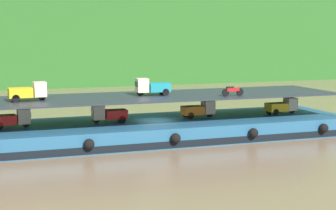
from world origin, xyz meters
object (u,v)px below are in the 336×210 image
object	(u,v)px
mini_truck_upper_stern	(28,92)
motorcycle_upper_port	(233,91)
mini_truck_lower_stern	(12,119)
mini_truck_upper_mid	(152,87)
mini_truck_lower_fore	(282,106)
mini_truck_lower_aft	(109,114)
mini_truck_lower_mid	(199,109)
cargo_barge	(156,130)

from	to	relation	value
mini_truck_upper_stern	motorcycle_upper_port	size ratio (longest dim) A/B	1.46
mini_truck_lower_stern	mini_truck_upper_mid	size ratio (longest dim) A/B	1.00
mini_truck_lower_fore	mini_truck_upper_stern	xyz separation A→B (m)	(-21.32, 0.22, 2.00)
mini_truck_lower_aft	mini_truck_lower_fore	xyz separation A→B (m)	(15.21, -0.61, 0.00)
mini_truck_lower_aft	mini_truck_upper_stern	size ratio (longest dim) A/B	1.00
mini_truck_lower_mid	motorcycle_upper_port	distance (m)	3.59
cargo_barge	mini_truck_lower_mid	xyz separation A→B (m)	(3.83, 0.29, 1.44)
mini_truck_lower_mid	mini_truck_upper_mid	world-z (taller)	mini_truck_upper_mid
mini_truck_lower_stern	mini_truck_upper_mid	distance (m)	11.10
mini_truck_lower_aft	mini_truck_lower_fore	size ratio (longest dim) A/B	1.00
mini_truck_lower_aft	mini_truck_lower_mid	size ratio (longest dim) A/B	1.00
mini_truck_lower_stern	mini_truck_upper_mid	bearing A→B (deg)	0.63
mini_truck_lower_aft	mini_truck_lower_mid	xyz separation A→B (m)	(7.63, -0.03, 0.00)
mini_truck_lower_stern	mini_truck_lower_aft	world-z (taller)	same
mini_truck_lower_fore	mini_truck_upper_stern	world-z (taller)	mini_truck_upper_stern
mini_truck_upper_mid	mini_truck_lower_fore	bearing A→B (deg)	-3.18
cargo_barge	mini_truck_lower_aft	size ratio (longest dim) A/B	11.54
cargo_barge	mini_truck_lower_fore	bearing A→B (deg)	-1.42
mini_truck_lower_aft	mini_truck_upper_mid	distance (m)	4.11
cargo_barge	mini_truck_lower_mid	world-z (taller)	mini_truck_lower_mid
cargo_barge	mini_truck_lower_fore	world-z (taller)	mini_truck_lower_fore
cargo_barge	mini_truck_upper_stern	world-z (taller)	mini_truck_upper_stern
cargo_barge	mini_truck_upper_mid	bearing A→B (deg)	119.32
mini_truck_upper_mid	mini_truck_lower_stern	bearing A→B (deg)	-179.37
mini_truck_upper_stern	mini_truck_upper_mid	world-z (taller)	same
cargo_barge	mini_truck_lower_stern	world-z (taller)	mini_truck_lower_stern
mini_truck_upper_mid	mini_truck_lower_mid	bearing A→B (deg)	-1.02
mini_truck_upper_mid	motorcycle_upper_port	bearing A→B (deg)	-24.44
mini_truck_lower_stern	mini_truck_upper_mid	world-z (taller)	mini_truck_upper_mid
mini_truck_lower_mid	motorcycle_upper_port	bearing A→B (deg)	-55.16
mini_truck_lower_mid	mini_truck_lower_aft	bearing A→B (deg)	179.74
cargo_barge	mini_truck_lower_aft	distance (m)	4.08
mini_truck_lower_mid	mini_truck_upper_mid	size ratio (longest dim) A/B	0.99
mini_truck_lower_mid	mini_truck_upper_stern	world-z (taller)	mini_truck_upper_stern
mini_truck_lower_mid	cargo_barge	bearing A→B (deg)	-175.65
mini_truck_lower_mid	motorcycle_upper_port	xyz separation A→B (m)	(1.80, -2.58, 1.74)
mini_truck_lower_stern	mini_truck_upper_mid	xyz separation A→B (m)	(10.91, 0.12, 2.00)
mini_truck_lower_aft	mini_truck_upper_mid	world-z (taller)	mini_truck_upper_mid
mini_truck_lower_fore	mini_truck_lower_aft	bearing A→B (deg)	177.71
mini_truck_lower_mid	motorcycle_upper_port	world-z (taller)	motorcycle_upper_port
mini_truck_upper_stern	mini_truck_upper_mid	xyz separation A→B (m)	(9.71, 0.42, 0.00)
cargo_barge	mini_truck_lower_fore	distance (m)	11.50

